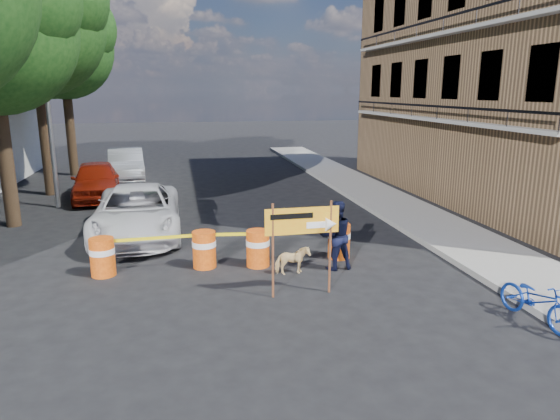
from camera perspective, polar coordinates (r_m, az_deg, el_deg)
name	(u,v)px	position (r m, az deg, el deg)	size (l,w,h in m)	color
ground	(260,294)	(10.72, -2.32, -9.62)	(120.00, 120.00, 0.00)	black
sidewalk_east	(407,212)	(18.02, 14.30, -0.17)	(2.40, 40.00, 0.15)	gray
apartment_building	(534,42)	(22.39, 27.00, 16.71)	(8.00, 16.00, 12.00)	olive
tree_mid_b	(35,23)	(22.49, -26.23, 18.60)	(5.67, 5.40, 9.62)	#332316
tree_far	(64,48)	(27.31, -23.48, 16.67)	(5.04, 4.80, 8.84)	#332316
streetlamp	(48,85)	(19.73, -25.03, 12.78)	(1.25, 0.18, 8.00)	gray
barrel_far_left	(102,256)	(12.30, -19.63, -4.98)	(0.58, 0.58, 0.90)	#C33F0B
barrel_mid_left	(204,249)	(12.27, -8.66, -4.39)	(0.58, 0.58, 0.90)	#C33F0B
barrel_mid_right	(258,247)	(12.22, -2.55, -4.30)	(0.58, 0.58, 0.90)	#C33F0B
barrel_far_right	(339,240)	(12.89, 6.76, -3.43)	(0.58, 0.58, 0.90)	#C33F0B
detour_sign	(312,227)	(10.27, 3.71, -1.94)	(1.56, 0.29, 2.01)	#592D19
pedestrian	(336,235)	(11.99, 6.40, -2.88)	(0.82, 0.64, 1.68)	black
bicycle	(539,280)	(10.33, 27.52, -7.09)	(0.59, 0.89, 1.69)	#153AAC
dog	(292,261)	(11.71, 1.43, -5.80)	(0.36, 0.80, 0.67)	#EAC886
suv_white	(137,212)	(15.24, -16.03, -0.21)	(2.43, 5.27, 1.46)	silver
sedan_red	(96,180)	(21.03, -20.28, 3.19)	(1.75, 4.36, 1.48)	maroon
sedan_silver	(126,165)	(25.09, -17.19, 4.98)	(1.58, 4.52, 1.49)	silver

